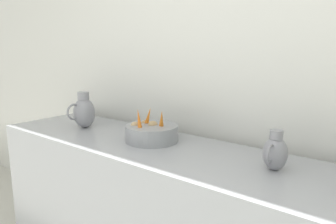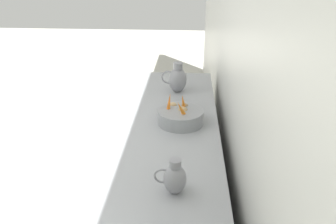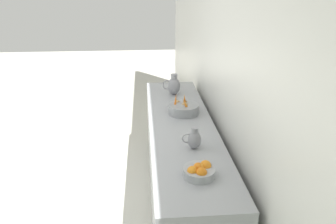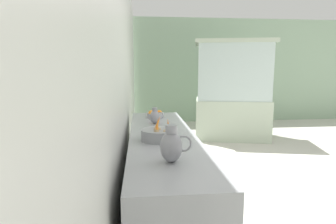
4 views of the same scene
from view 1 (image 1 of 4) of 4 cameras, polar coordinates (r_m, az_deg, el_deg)
The scene contains 4 objects.
tile_wall_left at distance 1.79m, azimuth 23.78°, elevation 11.26°, with size 0.10×9.48×3.00m, color silver.
vegetable_colander at distance 1.88m, azimuth -2.99°, elevation -3.74°, with size 0.31×0.31×0.21m.
metal_pitcher_tall at distance 2.26m, azimuth -15.06°, elevation 0.05°, with size 0.21×0.15×0.25m.
metal_pitcher_short at distance 1.50m, azimuth 18.90°, elevation -6.94°, with size 0.16×0.11×0.19m.
Camera 1 is at (-0.22, 0.77, 1.47)m, focal length 33.51 mm.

